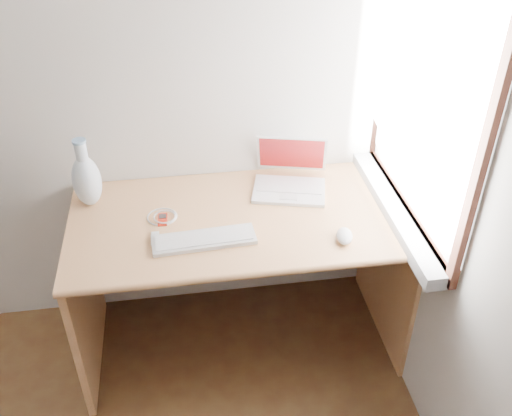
{
  "coord_description": "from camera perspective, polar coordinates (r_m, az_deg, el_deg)",
  "views": [
    {
      "loc": [
        0.8,
        -0.59,
        2.21
      ],
      "look_at": [
        1.1,
        1.35,
        0.83
      ],
      "focal_mm": 40.0,
      "sensor_mm": 36.0,
      "label": 1
    }
  ],
  "objects": [
    {
      "name": "cable_coil",
      "position": [
        2.47,
        -9.37,
        -0.87
      ],
      "size": [
        0.13,
        0.13,
        0.01
      ],
      "primitive_type": "torus",
      "rotation": [
        0.0,
        0.0,
        -0.02
      ],
      "color": "silver",
      "rests_on": "desk"
    },
    {
      "name": "mouse",
      "position": [
        2.33,
        8.84,
        -2.78
      ],
      "size": [
        0.09,
        0.12,
        0.04
      ],
      "primitive_type": "ellipsoid",
      "rotation": [
        0.0,
        0.0,
        -0.24
      ],
      "color": "white",
      "rests_on": "desk"
    },
    {
      "name": "remote",
      "position": [
        2.36,
        -10.06,
        -3.01
      ],
      "size": [
        0.03,
        0.09,
        0.01
      ],
      "primitive_type": "cube",
      "rotation": [
        0.0,
        0.0,
        -0.02
      ],
      "color": "silver",
      "rests_on": "desk"
    },
    {
      "name": "ipod",
      "position": [
        2.45,
        -9.32,
        -1.15
      ],
      "size": [
        0.04,
        0.09,
        0.01
      ],
      "rotation": [
        0.0,
        0.0,
        -0.04
      ],
      "color": "#A91C0B",
      "rests_on": "desk"
    },
    {
      "name": "external_keyboard",
      "position": [
        2.31,
        -5.22,
        -3.15
      ],
      "size": [
        0.42,
        0.15,
        0.02
      ],
      "rotation": [
        0.0,
        0.0,
        0.06
      ],
      "color": "silver",
      "rests_on": "desk"
    },
    {
      "name": "window",
      "position": [
        2.3,
        15.9,
        9.84
      ],
      "size": [
        0.11,
        0.99,
        1.1
      ],
      "color": "white",
      "rests_on": "right_wall"
    },
    {
      "name": "desk",
      "position": [
        2.66,
        -1.78,
        -3.59
      ],
      "size": [
        1.46,
        0.73,
        0.77
      ],
      "color": "tan",
      "rests_on": "floor"
    },
    {
      "name": "vase",
      "position": [
        2.56,
        -16.59,
        2.79
      ],
      "size": [
        0.12,
        0.12,
        0.32
      ],
      "color": "white",
      "rests_on": "desk"
    },
    {
      "name": "laptop",
      "position": [
        2.61,
        3.18,
        3.05
      ],
      "size": [
        0.37,
        0.34,
        0.22
      ],
      "rotation": [
        0.0,
        0.0,
        -0.25
      ],
      "color": "white",
      "rests_on": "desk"
    }
  ]
}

